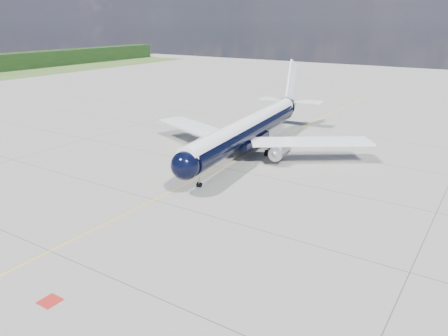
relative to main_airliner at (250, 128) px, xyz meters
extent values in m
plane|color=gray|center=(-0.04, -3.84, -4.27)|extent=(320.00, 320.00, 0.00)
cube|color=yellow|center=(-0.04, -8.84, -4.27)|extent=(0.16, 160.00, 0.01)
cube|color=maroon|center=(6.76, -43.84, -4.27)|extent=(1.60, 1.60, 0.01)
cylinder|color=black|center=(0.16, -1.32, -0.19)|extent=(8.09, 37.10, 3.69)
sphere|color=black|center=(2.49, -20.61, -0.19)|extent=(4.11, 4.11, 3.69)
cone|color=black|center=(-2.58, 21.35, 0.39)|extent=(4.48, 7.19, 3.69)
cylinder|color=white|center=(0.16, -1.32, 0.73)|extent=(7.52, 38.93, 2.88)
cube|color=black|center=(2.51, -20.80, 0.34)|extent=(2.45, 1.44, 0.53)
cube|color=white|center=(-10.14, -1.09, -1.06)|extent=(19.15, 11.25, 0.31)
cube|color=white|center=(10.11, 1.35, -1.06)|extent=(18.08, 14.65, 0.31)
cube|color=black|center=(0.16, -1.32, -1.55)|extent=(5.22, 10.14, 0.97)
cylinder|color=#ADADB4|center=(-5.88, -4.00, -2.18)|extent=(2.70, 4.70, 2.18)
cylinder|color=#ADADB4|center=(6.66, -2.49, -2.18)|extent=(2.70, 4.70, 2.18)
sphere|color=gray|center=(-5.63, -6.03, -2.18)|extent=(1.19, 1.19, 1.07)
sphere|color=gray|center=(6.91, -4.51, -2.18)|extent=(1.19, 1.19, 1.07)
cube|color=white|center=(-5.90, -3.81, -1.45)|extent=(0.58, 3.11, 1.07)
cube|color=white|center=(6.64, -2.29, -1.45)|extent=(0.58, 3.11, 1.07)
cube|color=white|center=(-2.52, 20.87, 5.35)|extent=(1.05, 6.16, 8.28)
cube|color=white|center=(-2.58, 21.35, 1.17)|extent=(12.91, 4.60, 0.21)
cylinder|color=gray|center=(2.08, -17.23, -3.06)|extent=(0.19, 0.19, 2.04)
cylinder|color=black|center=(1.89, -17.25, -3.93)|extent=(0.26, 0.70, 0.68)
cylinder|color=black|center=(2.27, -17.21, -3.93)|extent=(0.26, 0.70, 0.68)
cylinder|color=gray|center=(-3.10, -0.24, -2.96)|extent=(0.28, 0.28, 1.85)
cylinder|color=gray|center=(3.07, 0.50, -2.96)|extent=(0.28, 0.28, 1.85)
cylinder|color=black|center=(-3.04, -0.77, -3.74)|extent=(0.56, 1.11, 1.07)
cylinder|color=black|center=(-3.17, 0.29, -3.74)|extent=(0.56, 1.11, 1.07)
cylinder|color=black|center=(3.13, -0.03, -3.74)|extent=(0.56, 1.11, 1.07)
cylinder|color=black|center=(3.01, 1.04, -3.74)|extent=(0.56, 1.11, 1.07)
camera|label=1|loc=(34.41, -60.94, 17.05)|focal=35.00mm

